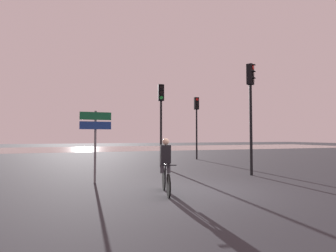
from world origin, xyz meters
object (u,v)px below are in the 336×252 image
traffic_light_near_right (251,98)px  traffic_light_far_right (197,116)px  direction_sign_post (95,133)px  traffic_light_center (161,110)px  cyclist (166,165)px

traffic_light_near_right → traffic_light_far_right: bearing=-132.3°
traffic_light_near_right → direction_sign_post: (-6.53, 0.13, -1.55)m
traffic_light_center → direction_sign_post: size_ratio=1.75×
traffic_light_far_right → traffic_light_near_right: bearing=84.8°
traffic_light_center → cyclist: 6.97m
traffic_light_center → traffic_light_near_right: bearing=135.6°
traffic_light_far_right → direction_sign_post: (-7.63, -7.86, -1.38)m
traffic_light_near_right → cyclist: 5.74m
traffic_light_center → direction_sign_post: (-3.68, -3.96, -1.36)m
traffic_light_center → cyclist: traffic_light_center is taller
traffic_light_far_right → traffic_light_center: bearing=47.3°
cyclist → traffic_light_near_right: bearing=-143.5°
traffic_light_center → traffic_light_far_right: bearing=-124.6°
traffic_light_near_right → cyclist: traffic_light_near_right is taller
direction_sign_post → traffic_light_far_right: bearing=-135.6°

